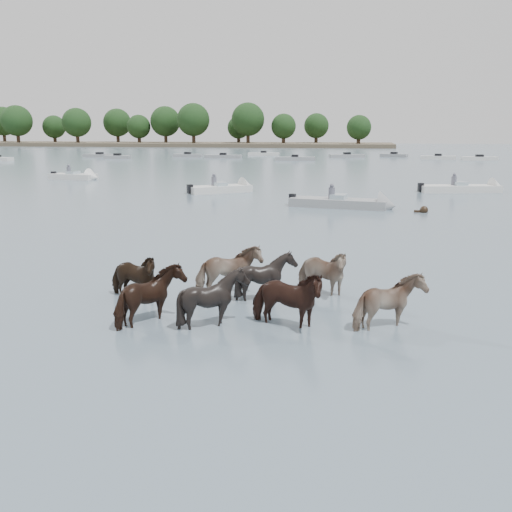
# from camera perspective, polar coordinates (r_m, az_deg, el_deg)

# --- Properties ---
(ground) EXTENTS (400.00, 400.00, 0.00)m
(ground) POSITION_cam_1_polar(r_m,az_deg,el_deg) (11.99, -3.07, -7.70)
(ground) COLOR #4D606F
(ground) RESTS_ON ground
(shoreline) EXTENTS (160.00, 30.00, 1.00)m
(shoreline) POSITION_cam_1_polar(r_m,az_deg,el_deg) (176.63, -13.50, 11.10)
(shoreline) COLOR #4C4233
(shoreline) RESTS_ON ground
(pony_herd) EXTENTS (8.05, 4.48, 1.47)m
(pony_herd) POSITION_cam_1_polar(r_m,az_deg,el_deg) (13.14, -0.88, -3.37)
(pony_herd) COLOR black
(pony_herd) RESTS_ON ground
(swimming_pony) EXTENTS (0.72, 0.44, 0.44)m
(swimming_pony) POSITION_cam_1_polar(r_m,az_deg,el_deg) (30.69, 16.74, 4.49)
(swimming_pony) COLOR black
(swimming_pony) RESTS_ON ground
(motorboat_a) EXTENTS (4.81, 4.28, 1.92)m
(motorboat_a) POSITION_cam_1_polar(r_m,az_deg,el_deg) (39.58, -2.77, 6.91)
(motorboat_a) COLOR silver
(motorboat_a) RESTS_ON ground
(motorboat_b) EXTENTS (6.12, 2.53, 1.92)m
(motorboat_b) POSITION_cam_1_polar(r_m,az_deg,el_deg) (31.66, 9.86, 5.30)
(motorboat_b) COLOR gray
(motorboat_b) RESTS_ON ground
(motorboat_c) EXTENTS (6.23, 2.99, 1.92)m
(motorboat_c) POSITION_cam_1_polar(r_m,az_deg,el_deg) (42.34, 21.12, 6.45)
(motorboat_c) COLOR silver
(motorboat_c) RESTS_ON ground
(motorboat_f) EXTENTS (4.86, 2.15, 1.92)m
(motorboat_f) POSITION_cam_1_polar(r_m,az_deg,el_deg) (52.45, -17.58, 7.75)
(motorboat_f) COLOR silver
(motorboat_f) RESTS_ON ground
(distant_flotilla) EXTENTS (104.09, 26.92, 0.93)m
(distant_flotilla) POSITION_cam_1_polar(r_m,az_deg,el_deg) (87.49, 9.35, 9.91)
(distant_flotilla) COLOR silver
(distant_flotilla) RESTS_ON ground
(treeline) EXTENTS (149.43, 22.61, 12.22)m
(treeline) POSITION_cam_1_polar(r_m,az_deg,el_deg) (178.04, -15.74, 13.03)
(treeline) COLOR #382619
(treeline) RESTS_ON ground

